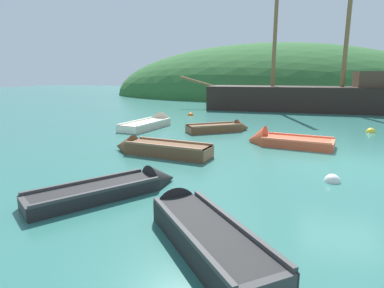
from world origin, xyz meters
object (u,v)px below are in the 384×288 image
at_px(sailing_ship, 310,102).
at_px(rowboat_portside, 152,125).
at_px(rowboat_outer_left, 117,190).
at_px(buoy_white, 332,182).
at_px(rowboat_far, 156,150).
at_px(rowboat_near_dock, 197,230).
at_px(buoy_orange, 191,116).
at_px(rowboat_center, 281,143).
at_px(buoy_yellow, 371,132).
at_px(buoy_red, 166,121).
at_px(rowboat_outer_right, 222,129).

relative_size(sailing_ship, rowboat_portside, 4.34).
relative_size(rowboat_outer_left, buoy_white, 8.37).
xyz_separation_m(rowboat_far, rowboat_outer_left, (0.61, -3.70, -0.06)).
bearing_deg(rowboat_portside, buoy_white, -122.71).
relative_size(rowboat_near_dock, buoy_white, 8.09).
bearing_deg(buoy_orange, rowboat_center, -51.91).
xyz_separation_m(buoy_yellow, buoy_white, (-2.58, -8.28, 0.00)).
distance_m(rowboat_near_dock, buoy_red, 14.10).
height_order(rowboat_far, rowboat_near_dock, rowboat_far).
distance_m(rowboat_center, buoy_red, 8.38).
relative_size(rowboat_outer_right, buoy_orange, 7.76).
bearing_deg(sailing_ship, rowboat_outer_right, 66.64).
bearing_deg(rowboat_portside, rowboat_center, -104.17).
distance_m(sailing_ship, rowboat_near_dock, 21.11).
height_order(rowboat_near_dock, buoy_yellow, rowboat_near_dock).
xyz_separation_m(rowboat_outer_right, buoy_orange, (-3.23, 5.37, -0.11)).
bearing_deg(buoy_yellow, buoy_red, 175.32).
height_order(rowboat_center, rowboat_outer_left, rowboat_center).
bearing_deg(rowboat_center, rowboat_portside, -12.45).
bearing_deg(buoy_white, rowboat_outer_right, 122.89).
bearing_deg(rowboat_center, buoy_white, 118.11).
xyz_separation_m(rowboat_far, rowboat_portside, (-2.54, 5.45, -0.03)).
height_order(rowboat_outer_left, buoy_yellow, rowboat_outer_left).
xyz_separation_m(sailing_ship, rowboat_outer_left, (-5.12, -19.47, -0.59)).
bearing_deg(rowboat_outer_left, buoy_orange, 45.84).
height_order(rowboat_near_dock, buoy_red, rowboat_near_dock).
xyz_separation_m(rowboat_near_dock, rowboat_portside, (-5.47, 10.60, -0.03)).
xyz_separation_m(rowboat_center, rowboat_near_dock, (-1.10, -7.93, 0.05)).
bearing_deg(buoy_orange, rowboat_outer_left, -79.59).
relative_size(rowboat_outer_right, buoy_yellow, 7.29).
distance_m(sailing_ship, rowboat_far, 16.78).
height_order(rowboat_outer_left, buoy_white, rowboat_outer_left).
height_order(sailing_ship, rowboat_outer_right, sailing_ship).
distance_m(sailing_ship, buoy_yellow, 9.18).
xyz_separation_m(rowboat_near_dock, rowboat_outer_right, (-1.70, 10.26, -0.03)).
bearing_deg(buoy_yellow, buoy_orange, 160.31).
distance_m(rowboat_outer_right, buoy_white, 7.73).
bearing_deg(rowboat_portside, rowboat_outer_right, -87.24).
xyz_separation_m(sailing_ship, rowboat_far, (-5.72, -15.77, -0.53)).
xyz_separation_m(sailing_ship, rowboat_center, (-1.69, -12.99, -0.58)).
distance_m(rowboat_outer_right, buoy_orange, 6.26).
bearing_deg(buoy_red, sailing_ship, 43.51).
xyz_separation_m(rowboat_far, rowboat_outer_right, (1.23, 5.11, -0.03)).
bearing_deg(rowboat_outer_right, buoy_white, -93.89).
height_order(buoy_yellow, buoy_white, buoy_yellow).
bearing_deg(rowboat_center, rowboat_outer_left, 71.78).
relative_size(rowboat_outer_right, buoy_red, 10.35).
height_order(sailing_ship, rowboat_outer_left, sailing_ship).
distance_m(rowboat_center, rowboat_outer_left, 7.33).
relative_size(rowboat_center, rowboat_near_dock, 1.02).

